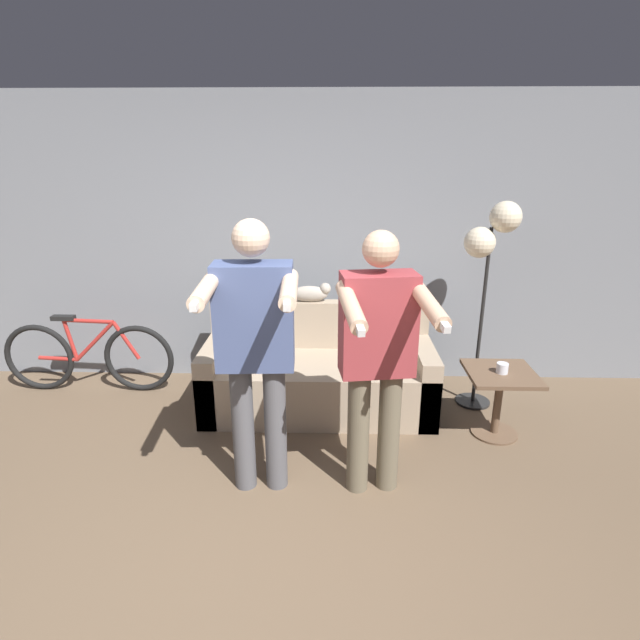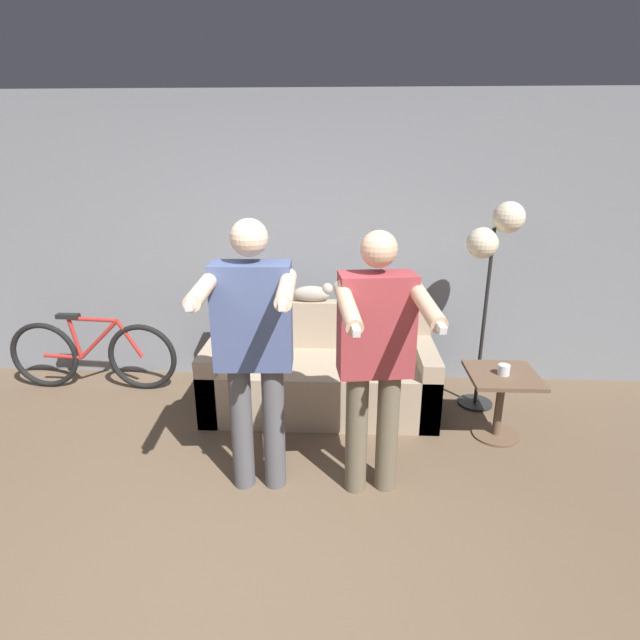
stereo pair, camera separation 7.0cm
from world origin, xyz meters
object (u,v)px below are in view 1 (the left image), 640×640
object	(u,v)px
floor_lamp	(491,244)
bicycle	(89,356)
side_table	(499,389)
couch	(319,376)
person_left	(255,342)
cat	(311,293)
person_right	(378,350)
cup	(502,368)

from	to	relation	value
floor_lamp	bicycle	xyz separation A→B (m)	(-3.46, 0.16, -1.07)
side_table	bicycle	bearing A→B (deg)	169.13
couch	floor_lamp	world-z (taller)	floor_lamp
side_table	person_left	bearing A→B (deg)	-158.27
couch	cat	bearing A→B (deg)	104.08
couch	person_left	size ratio (longest dim) A/B	1.09
couch	cat	world-z (taller)	cat
person_right	cup	world-z (taller)	person_right
person_right	couch	bearing A→B (deg)	101.07
person_left	side_table	size ratio (longest dim) A/B	3.31
couch	bicycle	world-z (taller)	couch
person_left	cat	xyz separation A→B (m)	(0.27, 1.40, -0.09)
bicycle	floor_lamp	bearing A→B (deg)	-2.66
bicycle	couch	bearing A→B (deg)	-7.03
person_right	side_table	world-z (taller)	person_right
cat	cup	bearing A→B (deg)	-26.51
person_left	floor_lamp	size ratio (longest dim) A/B	1.01
cup	bicycle	world-z (taller)	bicycle
person_right	bicycle	bearing A→B (deg)	143.14
couch	person_right	size ratio (longest dim) A/B	1.13
cup	cat	bearing A→B (deg)	153.49
side_table	bicycle	distance (m)	3.55
person_left	cat	world-z (taller)	person_left
person_left	person_right	bearing A→B (deg)	-2.78
person_left	cat	distance (m)	1.43
person_right	bicycle	xyz separation A→B (m)	(-2.48, 1.36, -0.64)
person_left	cat	bearing A→B (deg)	76.26
cup	couch	bearing A→B (deg)	162.78
cat	cup	world-z (taller)	cat
cup	person_left	bearing A→B (deg)	-158.72
person_left	person_right	xyz separation A→B (m)	(0.73, -0.00, -0.04)
person_right	cat	size ratio (longest dim) A/B	3.80
bicycle	person_left	bearing A→B (deg)	-37.88
person_right	floor_lamp	bearing A→B (deg)	42.71
person_right	cat	bearing A→B (deg)	100.01
person_left	bicycle	size ratio (longest dim) A/B	1.13
person_right	cup	size ratio (longest dim) A/B	19.59
person_left	person_right	world-z (taller)	person_left
couch	floor_lamp	xyz separation A→B (m)	(1.36, 0.10, 1.12)
couch	person_left	world-z (taller)	person_left
side_table	bicycle	size ratio (longest dim) A/B	0.34
person_left	floor_lamp	bearing A→B (deg)	32.34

